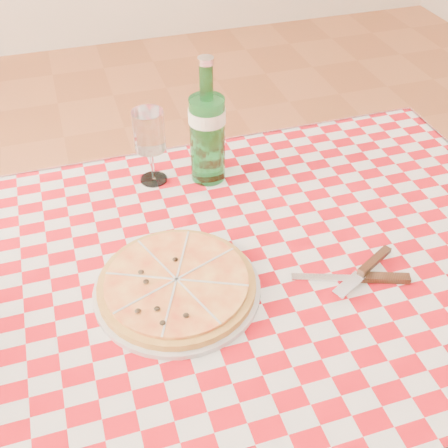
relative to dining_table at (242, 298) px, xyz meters
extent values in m
cube|color=brown|center=(0.00, 0.00, 0.07)|extent=(1.20, 0.80, 0.04)
cylinder|color=brown|center=(-0.54, 0.34, -0.30)|extent=(0.06, 0.06, 0.71)
cylinder|color=brown|center=(0.54, 0.34, -0.30)|extent=(0.06, 0.06, 0.71)
cube|color=#9E0913|center=(0.00, 0.00, 0.09)|extent=(1.30, 0.90, 0.01)
cylinder|color=brown|center=(0.64, 0.18, -0.47)|extent=(0.03, 0.03, 0.38)
camera|label=1|loc=(-0.27, -0.74, 0.88)|focal=45.00mm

